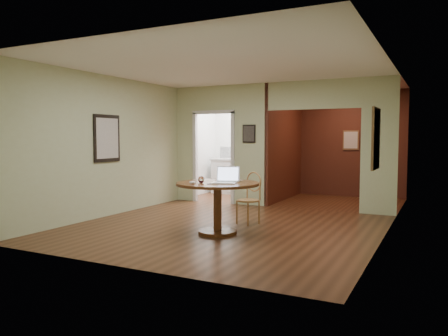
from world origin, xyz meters
The scene contains 11 objects.
floor centered at (0.00, 0.00, 0.00)m, with size 5.00×5.00×0.00m, color #3F2112.
room_shell centered at (-0.47, 3.10, 1.29)m, with size 5.20×7.50×5.00m.
dining_table centered at (0.12, -0.42, 0.60)m, with size 1.30×1.30×0.81m.
chair centered at (0.26, 0.57, 0.51)m, with size 0.50×0.50×0.91m.
open_laptop centered at (0.28, -0.45, 0.88)m, with size 0.42×0.41×0.26m.
closed_laptop centered at (0.25, -0.17, 0.82)m, with size 0.32×0.20×0.02m, color silver.
mouse centered at (-0.12, -0.78, 0.83)m, with size 0.10×0.06×0.04m, color white.
wine_glass centered at (-0.07, -0.61, 0.87)m, with size 0.10×0.10×0.11m, color white, non-canonical shape.
pen centered at (0.15, -0.67, 0.82)m, with size 0.01×0.01×0.16m, color navy.
kitchen_cabinet centered at (-1.35, 4.20, 0.47)m, with size 2.06×0.60×0.94m.
grocery_bag centered at (-0.72, 4.20, 1.10)m, with size 0.33×0.28×0.33m, color beige.
Camera 1 is at (3.26, -6.45, 1.51)m, focal length 35.00 mm.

